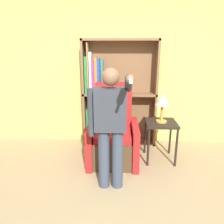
# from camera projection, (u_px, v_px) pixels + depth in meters

# --- Properties ---
(ground_plane) EXTENTS (14.00, 14.00, 0.00)m
(ground_plane) POSITION_uv_depth(u_px,v_px,m) (125.00, 208.00, 2.61)
(ground_plane) COLOR #9E8966
(wall_back) EXTENTS (8.00, 0.06, 2.80)m
(wall_back) POSITION_uv_depth(u_px,v_px,m) (124.00, 71.00, 4.15)
(wall_back) COLOR #E0C160
(wall_back) RESTS_ON ground_plane
(bookcase) EXTENTS (1.38, 0.28, 1.99)m
(bookcase) POSITION_uv_depth(u_px,v_px,m) (110.00, 97.00, 4.14)
(bookcase) COLOR brown
(bookcase) RESTS_ON ground_plane
(armchair) EXTENTS (0.81, 0.80, 1.28)m
(armchair) POSITION_uv_depth(u_px,v_px,m) (113.00, 138.00, 3.64)
(armchair) COLOR #4C3823
(armchair) RESTS_ON ground_plane
(person_standing) EXTENTS (0.55, 0.78, 1.61)m
(person_standing) POSITION_uv_depth(u_px,v_px,m) (110.00, 124.00, 2.76)
(person_standing) COLOR #384256
(person_standing) RESTS_ON ground_plane
(side_table) EXTENTS (0.50, 0.50, 0.67)m
(side_table) POSITION_uv_depth(u_px,v_px,m) (161.00, 128.00, 3.59)
(side_table) COLOR black
(side_table) RESTS_ON ground_plane
(table_lamp) EXTENTS (0.24, 0.24, 0.48)m
(table_lamp) POSITION_uv_depth(u_px,v_px,m) (163.00, 101.00, 3.46)
(table_lamp) COLOR gold
(table_lamp) RESTS_ON side_table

